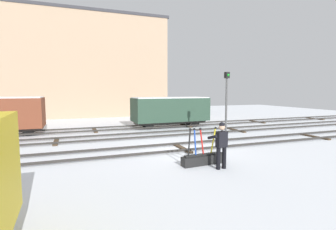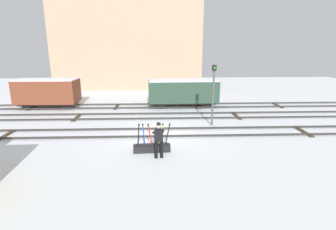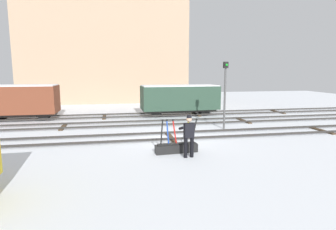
# 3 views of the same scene
# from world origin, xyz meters

# --- Properties ---
(ground_plane) EXTENTS (60.00, 60.00, 0.00)m
(ground_plane) POSITION_xyz_m (0.00, 0.00, 0.00)
(ground_plane) COLOR silver
(track_main_line) EXTENTS (44.00, 1.94, 0.18)m
(track_main_line) POSITION_xyz_m (0.00, 0.00, 0.11)
(track_main_line) COLOR #2D2B28
(track_main_line) RESTS_ON ground_plane
(track_siding_near) EXTENTS (44.00, 1.94, 0.18)m
(track_siding_near) POSITION_xyz_m (0.00, 3.84, 0.11)
(track_siding_near) COLOR #2D2B28
(track_siding_near) RESTS_ON ground_plane
(track_siding_far) EXTENTS (44.00, 1.94, 0.18)m
(track_siding_far) POSITION_xyz_m (0.00, 7.27, 0.11)
(track_siding_far) COLOR #2D2B28
(track_siding_far) RESTS_ON ground_plane
(switch_lever_frame) EXTENTS (1.84, 0.49, 1.45)m
(switch_lever_frame) POSITION_xyz_m (-0.29, -2.67, 0.25)
(switch_lever_frame) COLOR black
(switch_lever_frame) RESTS_ON ground_plane
(rail_worker) EXTENTS (0.57, 0.65, 1.72)m
(rail_worker) POSITION_xyz_m (0.04, -3.37, 0.97)
(rail_worker) COLOR black
(rail_worker) RESTS_ON ground_plane
(signal_post) EXTENTS (0.24, 0.32, 3.92)m
(signal_post) POSITION_xyz_m (3.56, 1.67, 2.39)
(signal_post) COLOR #4C4C4C
(signal_post) RESTS_ON ground_plane
(apartment_building) EXTENTS (17.86, 5.57, 11.08)m
(apartment_building) POSITION_xyz_m (-3.50, 18.85, 5.55)
(apartment_building) COLOR tan
(apartment_building) RESTS_ON ground_plane
(freight_car_near_switch) EXTENTS (5.87, 2.41, 2.32)m
(freight_car_near_switch) POSITION_xyz_m (2.17, 7.27, 1.34)
(freight_car_near_switch) COLOR #2D2B28
(freight_car_near_switch) RESTS_ON ground_plane
(freight_car_mid_siding) EXTENTS (4.93, 2.28, 2.44)m
(freight_car_mid_siding) POSITION_xyz_m (-9.18, 7.27, 1.40)
(freight_car_mid_siding) COLOR #2D2B28
(freight_car_mid_siding) RESTS_ON ground_plane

